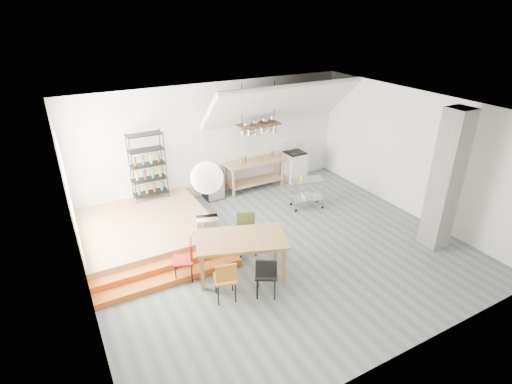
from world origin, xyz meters
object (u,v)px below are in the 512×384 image
stove (294,166)px  dining_table (241,242)px  rolling_cart (308,189)px  mini_fridge (213,184)px

stove → dining_table: bearing=-135.8°
stove → dining_table: 5.08m
stove → rolling_cart: (-0.71, -1.73, 0.05)m
dining_table → rolling_cart: dining_table is taller
mini_fridge → dining_table: bearing=-104.0°
rolling_cart → stove: bearing=81.9°
dining_table → rolling_cart: 3.44m
rolling_cart → mini_fridge: size_ratio=1.06×
dining_table → rolling_cart: (2.92, 1.81, -0.22)m
stove → dining_table: size_ratio=0.58×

